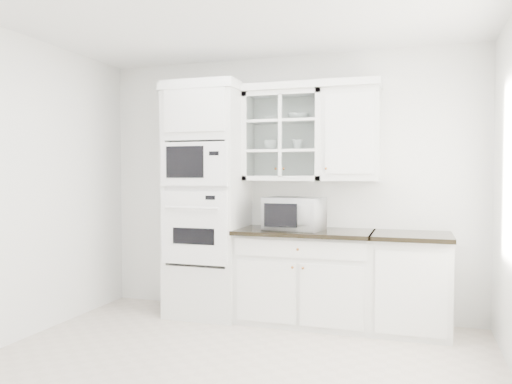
% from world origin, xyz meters
% --- Properties ---
extents(ground, '(4.00, 3.50, 0.01)m').
position_xyz_m(ground, '(0.00, 0.00, 0.01)').
color(ground, '#BFB1A3').
rests_on(ground, ground).
extents(room_shell, '(4.00, 3.50, 2.70)m').
position_xyz_m(room_shell, '(0.00, 0.43, 1.78)').
color(room_shell, white).
rests_on(room_shell, ground).
extents(oven_column, '(0.76, 0.68, 2.40)m').
position_xyz_m(oven_column, '(-0.75, 1.42, 1.20)').
color(oven_column, silver).
rests_on(oven_column, ground).
extents(base_cabinet_run, '(1.32, 0.67, 0.92)m').
position_xyz_m(base_cabinet_run, '(0.28, 1.45, 0.46)').
color(base_cabinet_run, silver).
rests_on(base_cabinet_run, ground).
extents(extra_base_cabinet, '(0.72, 0.67, 0.92)m').
position_xyz_m(extra_base_cabinet, '(1.28, 1.45, 0.46)').
color(extra_base_cabinet, silver).
rests_on(extra_base_cabinet, ground).
extents(upper_cabinet_glass, '(0.80, 0.33, 0.90)m').
position_xyz_m(upper_cabinet_glass, '(0.03, 1.58, 1.85)').
color(upper_cabinet_glass, silver).
rests_on(upper_cabinet_glass, room_shell).
extents(upper_cabinet_solid, '(0.55, 0.33, 0.90)m').
position_xyz_m(upper_cabinet_solid, '(0.71, 1.58, 1.85)').
color(upper_cabinet_solid, silver).
rests_on(upper_cabinet_solid, room_shell).
extents(crown_molding, '(2.14, 0.38, 0.07)m').
position_xyz_m(crown_molding, '(-0.07, 1.56, 2.33)').
color(crown_molding, white).
rests_on(crown_molding, room_shell).
extents(countertop_microwave, '(0.61, 0.53, 0.32)m').
position_xyz_m(countertop_microwave, '(0.18, 1.42, 1.08)').
color(countertop_microwave, white).
rests_on(countertop_microwave, base_cabinet_run).
extents(bowl_a, '(0.22, 0.22, 0.05)m').
position_xyz_m(bowl_a, '(-0.11, 1.60, 2.03)').
color(bowl_a, white).
rests_on(bowl_a, upper_cabinet_glass).
extents(bowl_b, '(0.22, 0.22, 0.07)m').
position_xyz_m(bowl_b, '(0.18, 1.59, 2.04)').
color(bowl_b, white).
rests_on(bowl_b, upper_cabinet_glass).
extents(cup_a, '(0.14, 0.14, 0.11)m').
position_xyz_m(cup_a, '(-0.12, 1.58, 1.76)').
color(cup_a, white).
rests_on(cup_a, upper_cabinet_glass).
extents(cup_b, '(0.12, 0.12, 0.10)m').
position_xyz_m(cup_b, '(0.17, 1.57, 1.76)').
color(cup_b, white).
rests_on(cup_b, upper_cabinet_glass).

